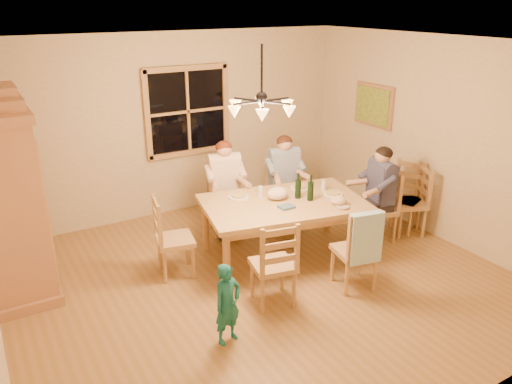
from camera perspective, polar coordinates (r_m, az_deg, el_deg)
floor at (r=6.00m, az=0.56°, el=-10.06°), size 5.50×5.50×0.00m
ceiling at (r=5.14m, az=0.67°, el=16.59°), size 5.50×5.00×0.02m
wall_back at (r=7.59m, az=-9.25°, el=7.50°), size 5.50×0.02×2.70m
wall_right at (r=7.18m, az=19.87°, el=5.72°), size 0.02×5.00×2.70m
window at (r=7.59m, az=-7.82°, el=9.13°), size 1.30×0.06×1.30m
painting at (r=7.89m, az=13.29°, el=9.60°), size 0.06×0.78×0.64m
chandelier at (r=5.23m, az=0.64°, el=9.78°), size 0.77×0.68×0.71m
armoire at (r=6.08m, az=-26.38°, el=-0.88°), size 0.66×1.40×2.30m
dining_table at (r=6.25m, az=3.16°, el=-1.90°), size 2.18×1.58×0.76m
chair_far_left at (r=7.06m, az=-3.50°, el=-2.28°), size 0.51×0.50×0.99m
chair_far_right at (r=7.33m, az=3.15°, el=-1.38°), size 0.51×0.50×0.99m
chair_near_left at (r=5.47m, az=1.94°, el=-9.70°), size 0.51×0.50×0.99m
chair_near_right at (r=5.86m, az=11.12°, el=-7.90°), size 0.51×0.50×0.99m
chair_end_left at (r=6.07m, az=-9.14°, el=-6.69°), size 0.50×0.51×0.99m
chair_end_right at (r=7.00m, az=13.63°, el=-3.11°), size 0.50×0.51×0.99m
adult_woman at (r=6.87m, az=-3.60°, el=1.84°), size 0.46×0.49×0.87m
adult_plaid_man at (r=7.14m, az=3.23°, el=2.61°), size 0.46×0.49×0.87m
adult_slate_man at (r=6.80m, az=14.02°, el=1.02°), size 0.49×0.46×0.87m
towel at (r=5.54m, az=12.38°, el=-5.18°), size 0.39×0.17×0.58m
wine_bottle_a at (r=6.28m, az=4.84°, el=0.72°), size 0.08×0.08×0.33m
wine_bottle_b at (r=6.22m, az=6.26°, el=0.48°), size 0.08×0.08×0.33m
plate_woman at (r=6.33m, az=-2.00°, el=-0.56°), size 0.26×0.26×0.02m
plate_plaid at (r=6.65m, az=5.07°, el=0.49°), size 0.26×0.26×0.02m
plate_slate at (r=6.48m, az=8.79°, el=-0.26°), size 0.26×0.26×0.02m
wine_glass_a at (r=6.33m, az=0.52°, el=0.05°), size 0.06×0.06×0.14m
wine_glass_b at (r=6.61m, az=7.75°, el=0.81°), size 0.06×0.06×0.14m
cap at (r=6.17m, az=9.40°, el=-0.95°), size 0.20×0.20×0.11m
napkin at (r=6.02m, az=3.51°, el=-1.71°), size 0.20×0.17×0.03m
cloth_bundle at (r=6.25m, az=2.48°, el=-0.17°), size 0.28×0.22×0.15m
child at (r=4.85m, az=-3.27°, el=-12.66°), size 0.34×0.26×0.83m
chair_spare_front at (r=7.33m, az=16.95°, el=-2.31°), size 0.57×0.58×0.99m
chair_spare_back at (r=7.40m, az=16.36°, el=-2.03°), size 0.56×0.57×0.99m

